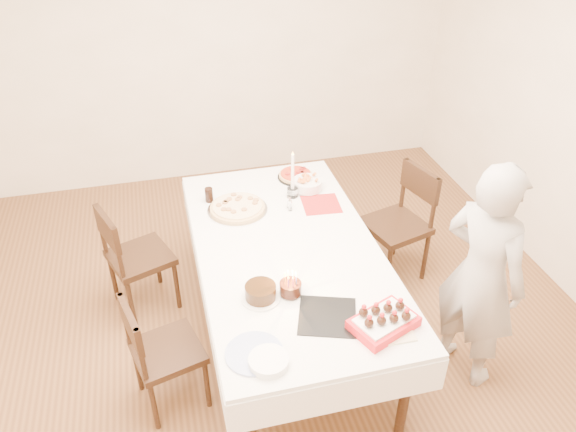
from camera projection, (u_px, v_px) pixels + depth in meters
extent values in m
plane|color=brown|center=(282.00, 339.00, 3.94)|extent=(5.00, 5.00, 0.00)
cube|color=white|center=(217.00, 43.00, 5.20)|extent=(4.50, 0.04, 2.70)
cube|color=white|center=(288.00, 292.00, 3.78)|extent=(1.19, 2.17, 0.75)
imported|color=#BAB4AF|center=(481.00, 276.00, 3.32)|extent=(0.56, 0.66, 1.53)
cylinder|color=beige|center=(237.00, 208.00, 3.93)|extent=(0.55, 0.55, 0.04)
cylinder|color=red|center=(296.00, 175.00, 4.31)|extent=(0.34, 0.34, 0.04)
cube|color=#B21E1E|center=(321.00, 204.00, 4.01)|extent=(0.28, 0.28, 0.01)
cylinder|color=white|center=(307.00, 184.00, 4.16)|extent=(0.27, 0.27, 0.07)
cylinder|color=white|center=(293.00, 174.00, 4.00)|extent=(0.10, 0.10, 0.37)
cylinder|color=black|center=(209.00, 195.00, 4.01)|extent=(0.07, 0.07, 0.11)
cylinder|color=black|center=(261.00, 292.00, 3.16)|extent=(0.23, 0.23, 0.09)
cube|color=black|center=(327.00, 317.00, 3.06)|extent=(0.40, 0.40, 0.01)
cylinder|color=#381A0F|center=(291.00, 283.00, 3.17)|extent=(0.15, 0.15, 0.14)
cube|color=beige|center=(388.00, 333.00, 2.96)|extent=(0.27, 0.18, 0.02)
cylinder|color=white|center=(269.00, 361.00, 2.77)|extent=(0.23, 0.23, 0.04)
cylinder|color=white|center=(254.00, 353.00, 2.83)|extent=(0.36, 0.36, 0.01)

